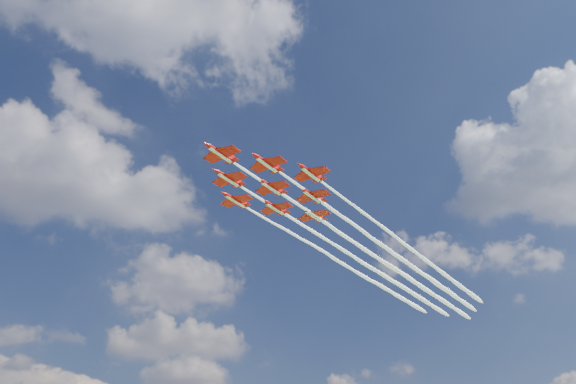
# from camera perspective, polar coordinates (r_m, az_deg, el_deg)

# --- Properties ---
(jet_lead) EXTENTS (107.87, 76.32, 2.76)m
(jet_lead) POSITION_cam_1_polar(r_m,az_deg,el_deg) (180.15, 6.26, -4.76)
(jet_lead) COLOR red
(jet_row2_port) EXTENTS (107.87, 76.32, 2.76)m
(jet_row2_port) POSITION_cam_1_polar(r_m,az_deg,el_deg) (185.84, 9.52, -5.30)
(jet_row2_port) COLOR red
(jet_row2_starb) EXTENTS (107.87, 76.32, 2.76)m
(jet_row2_starb) POSITION_cam_1_polar(r_m,az_deg,el_deg) (191.12, 6.16, -6.22)
(jet_row2_starb) COLOR red
(jet_row3_port) EXTENTS (107.87, 76.32, 2.76)m
(jet_row3_port) POSITION_cam_1_polar(r_m,az_deg,el_deg) (192.11, 12.58, -5.80)
(jet_row3_port) COLOR red
(jet_row3_centre) EXTENTS (107.87, 76.32, 2.76)m
(jet_row3_centre) POSITION_cam_1_polar(r_m,az_deg,el_deg) (196.82, 9.24, -6.69)
(jet_row3_centre) COLOR red
(jet_row3_starb) EXTENTS (107.87, 76.32, 2.76)m
(jet_row3_starb) POSITION_cam_1_polar(r_m,az_deg,el_deg) (202.19, 6.07, -7.52)
(jet_row3_starb) COLOR red
(jet_row4_port) EXTENTS (107.87, 76.32, 2.76)m
(jet_row4_port) POSITION_cam_1_polar(r_m,az_deg,el_deg) (203.06, 12.15, -7.12)
(jet_row4_port) COLOR red
(jet_row4_starb) EXTENTS (107.87, 76.32, 2.76)m
(jet_row4_starb) POSITION_cam_1_polar(r_m,az_deg,el_deg) (207.90, 9.00, -7.94)
(jet_row4_starb) COLOR red
(jet_tail) EXTENTS (107.87, 76.32, 2.76)m
(jet_tail) POSITION_cam_1_polar(r_m,az_deg,el_deg) (214.12, 11.77, -8.31)
(jet_tail) COLOR red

